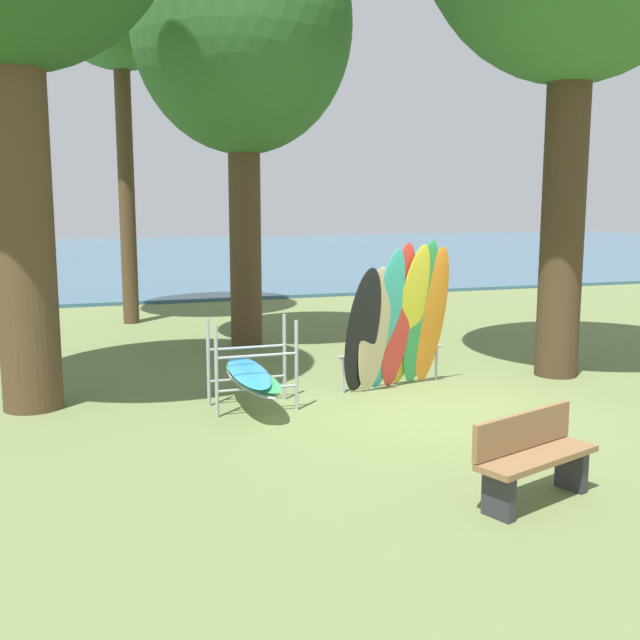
{
  "coord_description": "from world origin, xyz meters",
  "views": [
    {
      "loc": [
        -4.49,
        -9.24,
        2.86
      ],
      "look_at": [
        -0.98,
        1.31,
        1.1
      ],
      "focal_mm": 42.73,
      "sensor_mm": 36.0,
      "label": 1
    }
  ],
  "objects_px": {
    "tree_far_left_back": "(242,29)",
    "board_storage_rack": "(251,375)",
    "park_bench": "(533,456)",
    "leaning_board_pile": "(399,321)"
  },
  "relations": [
    {
      "from": "tree_far_left_back",
      "to": "board_storage_rack",
      "type": "distance_m",
      "value": 7.23
    },
    {
      "from": "park_bench",
      "to": "tree_far_left_back",
      "type": "bearing_deg",
      "value": 95.3
    },
    {
      "from": "park_bench",
      "to": "board_storage_rack",
      "type": "bearing_deg",
      "value": 113.67
    },
    {
      "from": "board_storage_rack",
      "to": "park_bench",
      "type": "height_order",
      "value": "board_storage_rack"
    },
    {
      "from": "leaning_board_pile",
      "to": "park_bench",
      "type": "xyz_separation_m",
      "value": [
        -0.58,
        -4.38,
        -0.61
      ]
    },
    {
      "from": "board_storage_rack",
      "to": "park_bench",
      "type": "xyz_separation_m",
      "value": [
        1.78,
        -4.07,
        -0.02
      ]
    },
    {
      "from": "board_storage_rack",
      "to": "leaning_board_pile",
      "type": "bearing_deg",
      "value": 7.52
    },
    {
      "from": "tree_far_left_back",
      "to": "park_bench",
      "type": "height_order",
      "value": "tree_far_left_back"
    },
    {
      "from": "tree_far_left_back",
      "to": "leaning_board_pile",
      "type": "relative_size",
      "value": 3.72
    },
    {
      "from": "tree_far_left_back",
      "to": "board_storage_rack",
      "type": "height_order",
      "value": "tree_far_left_back"
    }
  ]
}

